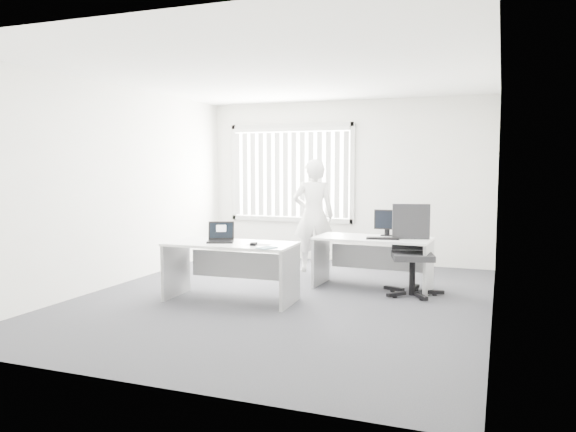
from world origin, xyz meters
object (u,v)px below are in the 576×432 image
at_px(desk_far, 373,252).
at_px(laptop, 220,232).
at_px(office_chair, 412,267).
at_px(monitor, 387,223).
at_px(desk_near, 231,259).
at_px(person, 314,216).

relative_size(desk_far, laptop, 4.87).
height_order(office_chair, monitor, office_chair).
distance_m(desk_near, desk_far, 1.99).
height_order(desk_far, monitor, monitor).
bearing_deg(desk_far, monitor, 60.45).
distance_m(laptop, monitor, 2.37).
xyz_separation_m(desk_near, office_chair, (2.06, 1.14, -0.16)).
relative_size(desk_near, person, 0.91).
xyz_separation_m(desk_far, monitor, (0.15, 0.24, 0.38)).
bearing_deg(office_chair, person, 132.52).
bearing_deg(office_chair, laptop, -167.40).
height_order(person, monitor, person).
bearing_deg(laptop, desk_near, -10.35).
height_order(desk_near, office_chair, office_chair).
distance_m(desk_far, office_chair, 0.59).
xyz_separation_m(desk_far, office_chair, (0.55, -0.15, -0.14)).
xyz_separation_m(laptop, monitor, (1.79, 1.56, 0.03)).
relative_size(person, laptop, 5.50).
height_order(office_chair, laptop, office_chair).
xyz_separation_m(desk_near, monitor, (1.66, 1.53, 0.36)).
bearing_deg(monitor, person, 152.11).
distance_m(person, monitor, 1.47).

